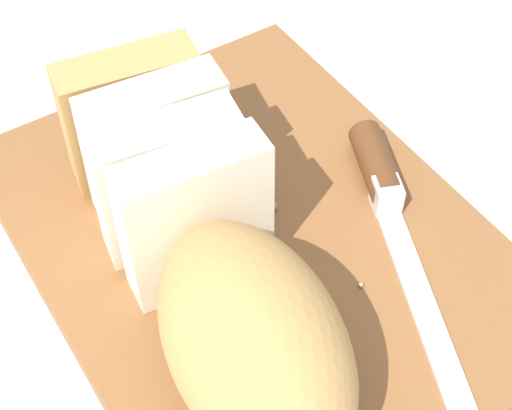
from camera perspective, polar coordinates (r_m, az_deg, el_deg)
ground_plane at (r=0.55m, az=0.00°, el=-3.73°), size 3.00×3.00×0.00m
cutting_board at (r=0.54m, az=0.00°, el=-2.93°), size 0.38×0.29×0.03m
bread_loaf at (r=0.45m, az=-3.37°, el=-3.89°), size 0.30×0.13×0.11m
bread_knife at (r=0.54m, az=9.68°, el=0.38°), size 0.28×0.13×0.02m
crumb_near_knife at (r=0.51m, az=7.74°, el=-5.85°), size 0.00×0.00×0.00m
crumb_near_loaf at (r=0.53m, az=-6.74°, el=-2.45°), size 0.00×0.00×0.00m
crumb_stray_left at (r=0.54m, az=1.21°, el=-0.09°), size 0.01×0.01×0.01m
crumb_stray_right at (r=0.50m, az=-4.08°, el=-6.02°), size 0.01×0.01×0.01m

